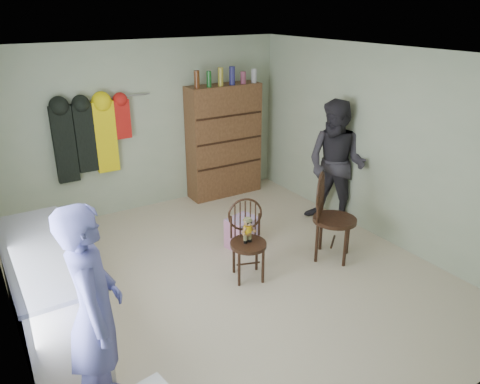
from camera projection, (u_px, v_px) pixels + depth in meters
ground_plane at (231, 277)px, 5.44m from camera, size 5.00×5.00×0.00m
room_walls at (206, 135)px, 5.27m from camera, size 5.00×5.00×5.00m
counter at (49, 294)px, 4.31m from camera, size 0.64×1.86×0.94m
chair_front at (247, 236)px, 5.29m from camera, size 0.53×0.53×0.93m
chair_far at (330, 213)px, 5.67m from camera, size 0.69×0.69×1.11m
striped_bag at (242, 232)px, 6.07m from camera, size 0.44×0.38×0.40m
person_left at (95, 313)px, 3.40m from camera, size 0.56×0.72×1.74m
person_right at (336, 164)px, 6.47m from camera, size 0.95×1.05×1.78m
dresser at (224, 140)px, 7.52m from camera, size 1.20×0.39×2.08m
coat_rack at (90, 137)px, 6.44m from camera, size 1.42×0.12×1.09m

